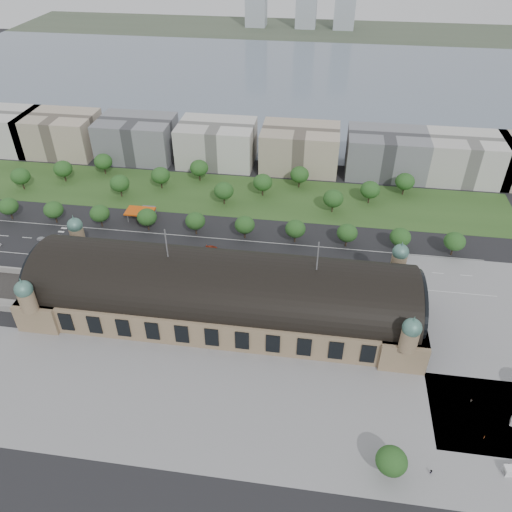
# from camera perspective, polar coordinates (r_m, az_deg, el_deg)

# --- Properties ---
(ground) EXTENTS (900.00, 900.00, 0.00)m
(ground) POSITION_cam_1_polar(r_m,az_deg,el_deg) (199.56, -3.74, -6.45)
(ground) COLOR black
(ground) RESTS_ON ground
(station) EXTENTS (150.00, 48.40, 44.30)m
(station) POSITION_cam_1_polar(r_m,az_deg,el_deg) (192.72, -3.85, -4.21)
(station) COLOR #907659
(station) RESTS_ON ground
(plaza_south) EXTENTS (190.00, 48.00, 0.12)m
(plaza_south) POSITION_cam_1_polar(r_m,az_deg,el_deg) (169.26, -3.29, -16.88)
(plaza_south) COLOR gray
(plaza_south) RESTS_ON ground
(plaza_east) EXTENTS (56.00, 100.00, 0.12)m
(plaza_east) POSITION_cam_1_polar(r_m,az_deg,el_deg) (208.58, 25.57, -8.59)
(plaza_east) COLOR gray
(plaza_east) RESTS_ON ground
(road_slab) EXTENTS (260.00, 26.00, 0.10)m
(road_slab) POSITION_cam_1_polar(r_m,az_deg,el_deg) (232.03, -6.75, 0.41)
(road_slab) COLOR black
(road_slab) RESTS_ON ground
(grass_belt) EXTENTS (300.00, 45.00, 0.10)m
(grass_belt) POSITION_cam_1_polar(r_m,az_deg,el_deg) (276.05, -3.03, 6.99)
(grass_belt) COLOR #2E5020
(grass_belt) RESTS_ON ground
(petrol_station) EXTENTS (14.00, 13.00, 5.05)m
(petrol_station) POSITION_cam_1_polar(r_m,az_deg,el_deg) (261.58, -12.62, 5.03)
(petrol_station) COLOR #CF4C0C
(petrol_station) RESTS_ON ground
(lake) EXTENTS (700.00, 320.00, 0.08)m
(lake) POSITION_cam_1_polar(r_m,az_deg,el_deg) (462.10, 3.90, 19.32)
(lake) COLOR slate
(lake) RESTS_ON ground
(far_shore) EXTENTS (700.00, 120.00, 0.14)m
(far_shore) POSITION_cam_1_polar(r_m,az_deg,el_deg) (655.53, 5.60, 24.38)
(far_shore) COLOR #44513D
(far_shore) RESTS_ON ground
(office_0) EXTENTS (45.00, 32.00, 24.00)m
(office_0) POSITION_cam_1_polar(r_m,az_deg,el_deg) (364.18, -27.16, 12.68)
(office_0) COLOR beige
(office_0) RESTS_ON ground
(office_1) EXTENTS (45.00, 32.00, 24.00)m
(office_1) POSITION_cam_1_polar(r_m,az_deg,el_deg) (343.42, -21.48, 12.88)
(office_1) COLOR #B2A18B
(office_1) RESTS_ON ground
(office_2) EXTENTS (45.00, 32.00, 24.00)m
(office_2) POSITION_cam_1_polar(r_m,az_deg,el_deg) (322.60, -13.44, 12.95)
(office_2) COLOR slate
(office_2) RESTS_ON ground
(office_3) EXTENTS (45.00, 32.00, 24.00)m
(office_3) POSITION_cam_1_polar(r_m,az_deg,el_deg) (308.56, -4.50, 12.74)
(office_3) COLOR beige
(office_3) RESTS_ON ground
(office_4) EXTENTS (45.00, 32.00, 24.00)m
(office_4) POSITION_cam_1_polar(r_m,az_deg,el_deg) (302.24, 5.03, 12.18)
(office_4) COLOR #B2A18B
(office_4) RESTS_ON ground
(office_5) EXTENTS (45.00, 32.00, 24.00)m
(office_5) POSITION_cam_1_polar(r_m,az_deg,el_deg) (304.12, 14.64, 11.29)
(office_5) COLOR slate
(office_5) RESTS_ON ground
(office_6) EXTENTS (45.00, 32.00, 24.00)m
(office_6) POSITION_cam_1_polar(r_m,az_deg,el_deg) (312.71, 22.93, 10.26)
(office_6) COLOR beige
(office_6) RESTS_ON ground
(tree_row_0) EXTENTS (9.60, 9.60, 11.52)m
(tree_row_0) POSITION_cam_1_polar(r_m,az_deg,el_deg) (279.72, -26.45, 5.11)
(tree_row_0) COLOR #2D2116
(tree_row_0) RESTS_ON ground
(tree_row_1) EXTENTS (9.60, 9.60, 11.52)m
(tree_row_1) POSITION_cam_1_polar(r_m,az_deg,el_deg) (267.29, -22.14, 4.91)
(tree_row_1) COLOR #2D2116
(tree_row_1) RESTS_ON ground
(tree_row_2) EXTENTS (9.60, 9.60, 11.52)m
(tree_row_2) POSITION_cam_1_polar(r_m,az_deg,el_deg) (256.51, -17.44, 4.66)
(tree_row_2) COLOR #2D2116
(tree_row_2) RESTS_ON ground
(tree_row_3) EXTENTS (9.60, 9.60, 11.52)m
(tree_row_3) POSITION_cam_1_polar(r_m,az_deg,el_deg) (247.60, -12.36, 4.36)
(tree_row_3) COLOR #2D2116
(tree_row_3) RESTS_ON ground
(tree_row_4) EXTENTS (9.60, 9.60, 11.52)m
(tree_row_4) POSITION_cam_1_polar(r_m,az_deg,el_deg) (240.76, -6.96, 4.00)
(tree_row_4) COLOR #2D2116
(tree_row_4) RESTS_ON ground
(tree_row_5) EXTENTS (9.60, 9.60, 11.52)m
(tree_row_5) POSITION_cam_1_polar(r_m,az_deg,el_deg) (236.16, -1.30, 3.58)
(tree_row_5) COLOR #2D2116
(tree_row_5) RESTS_ON ground
(tree_row_6) EXTENTS (9.60, 9.60, 11.52)m
(tree_row_6) POSITION_cam_1_polar(r_m,az_deg,el_deg) (233.96, 4.52, 3.11)
(tree_row_6) COLOR #2D2116
(tree_row_6) RESTS_ON ground
(tree_row_7) EXTENTS (9.60, 9.60, 11.52)m
(tree_row_7) POSITION_cam_1_polar(r_m,az_deg,el_deg) (234.20, 10.38, 2.61)
(tree_row_7) COLOR #2D2116
(tree_row_7) RESTS_ON ground
(tree_row_8) EXTENTS (9.60, 9.60, 11.52)m
(tree_row_8) POSITION_cam_1_polar(r_m,az_deg,el_deg) (236.89, 16.17, 2.09)
(tree_row_8) COLOR #2D2116
(tree_row_8) RESTS_ON ground
(tree_row_9) EXTENTS (9.60, 9.60, 11.52)m
(tree_row_9) POSITION_cam_1_polar(r_m,az_deg,el_deg) (241.94, 21.76, 1.56)
(tree_row_9) COLOR #2D2116
(tree_row_9) RESTS_ON ground
(tree_belt_0) EXTENTS (10.40, 10.40, 12.48)m
(tree_belt_0) POSITION_cam_1_polar(r_m,az_deg,el_deg) (306.40, -25.33, 8.24)
(tree_belt_0) COLOR #2D2116
(tree_belt_0) RESTS_ON ground
(tree_belt_1) EXTENTS (10.40, 10.40, 12.48)m
(tree_belt_1) POSITION_cam_1_polar(r_m,az_deg,el_deg) (305.91, -21.21, 9.29)
(tree_belt_1) COLOR #2D2116
(tree_belt_1) RESTS_ON ground
(tree_belt_2) EXTENTS (10.40, 10.40, 12.48)m
(tree_belt_2) POSITION_cam_1_polar(r_m,az_deg,el_deg) (307.07, -17.07, 10.28)
(tree_belt_2) COLOR #2D2116
(tree_belt_2) RESTS_ON ground
(tree_belt_3) EXTENTS (10.40, 10.40, 12.48)m
(tree_belt_3) POSITION_cam_1_polar(r_m,az_deg,el_deg) (280.14, -15.32, 8.02)
(tree_belt_3) COLOR #2D2116
(tree_belt_3) RESTS_ON ground
(tree_belt_4) EXTENTS (10.40, 10.40, 12.48)m
(tree_belt_4) POSITION_cam_1_polar(r_m,az_deg,el_deg) (283.45, -10.87, 9.04)
(tree_belt_4) COLOR #2D2116
(tree_belt_4) RESTS_ON ground
(tree_belt_5) EXTENTS (10.40, 10.40, 12.48)m
(tree_belt_5) POSITION_cam_1_polar(r_m,az_deg,el_deg) (288.48, -6.52, 9.98)
(tree_belt_5) COLOR #2D2116
(tree_belt_5) RESTS_ON ground
(tree_belt_6) EXTENTS (10.40, 10.40, 12.48)m
(tree_belt_6) POSITION_cam_1_polar(r_m,az_deg,el_deg) (263.77, -3.70, 7.46)
(tree_belt_6) COLOR #2D2116
(tree_belt_6) RESTS_ON ground
(tree_belt_7) EXTENTS (10.40, 10.40, 12.48)m
(tree_belt_7) POSITION_cam_1_polar(r_m,az_deg,el_deg) (271.30, 0.77, 8.41)
(tree_belt_7) COLOR #2D2116
(tree_belt_7) RESTS_ON ground
(tree_belt_8) EXTENTS (10.40, 10.40, 12.48)m
(tree_belt_8) POSITION_cam_1_polar(r_m,az_deg,el_deg) (280.44, 5.00, 9.26)
(tree_belt_8) COLOR #2D2116
(tree_belt_8) RESTS_ON ground
(tree_belt_9) EXTENTS (10.40, 10.40, 12.48)m
(tree_belt_9) POSITION_cam_1_polar(r_m,az_deg,el_deg) (259.16, 8.83, 6.52)
(tree_belt_9) COLOR #2D2116
(tree_belt_9) RESTS_ON ground
(tree_belt_10) EXTENTS (10.40, 10.40, 12.48)m
(tree_belt_10) POSITION_cam_1_polar(r_m,az_deg,el_deg) (270.85, 12.92, 7.39)
(tree_belt_10) COLOR #2D2116
(tree_belt_10) RESTS_ON ground
(tree_belt_11) EXTENTS (10.40, 10.40, 12.48)m
(tree_belt_11) POSITION_cam_1_polar(r_m,az_deg,el_deg) (283.85, 16.66, 8.16)
(tree_belt_11) COLOR #2D2116
(tree_belt_11) RESTS_ON ground
(tree_plaza_s) EXTENTS (9.00, 9.00, 10.64)m
(tree_plaza_s) POSITION_cam_1_polar(r_m,az_deg,el_deg) (155.22, 15.23, -21.68)
(tree_plaza_s) COLOR #2D2116
(tree_plaza_s) RESTS_ON ground
(traffic_car_1) EXTENTS (4.94, 1.93, 1.60)m
(traffic_car_1) POSITION_cam_1_polar(r_m,az_deg,el_deg) (259.01, -23.22, 1.81)
(traffic_car_1) COLOR gray
(traffic_car_1) RESTS_ON ground
(traffic_car_2) EXTENTS (6.19, 3.36, 1.65)m
(traffic_car_2) POSITION_cam_1_polar(r_m,az_deg,el_deg) (237.64, -13.42, 0.77)
(traffic_car_2) COLOR black
(traffic_car_2) RESTS_ON ground
(traffic_car_3) EXTENTS (5.38, 2.36, 1.54)m
(traffic_car_3) POSITION_cam_1_polar(r_m,az_deg,el_deg) (233.20, -5.09, 0.97)
(traffic_car_3) COLOR maroon
(traffic_car_3) RESTS_ON ground
(traffic_car_4) EXTENTS (3.80, 1.56, 1.29)m
(traffic_car_4) POSITION_cam_1_polar(r_m,az_deg,el_deg) (225.13, -2.92, -0.43)
(traffic_car_4) COLOR #1C1843
(traffic_car_4) RESTS_ON ground
(traffic_car_6) EXTENTS (5.78, 2.78, 1.59)m
(traffic_car_6) POSITION_cam_1_polar(r_m,az_deg,el_deg) (225.07, 14.94, -1.79)
(traffic_car_6) COLOR white
(traffic_car_6) RESTS_ON ground
(parked_car_0) EXTENTS (4.81, 3.49, 1.51)m
(parked_car_0) POSITION_cam_1_polar(r_m,az_deg,el_deg) (243.20, -21.35, -0.07)
(parked_car_0) COLOR black
(parked_car_0) RESTS_ON ground
(parked_car_1) EXTENTS (6.46, 4.69, 1.63)m
(parked_car_1) POSITION_cam_1_polar(r_m,az_deg,el_deg) (230.72, -15.68, -0.87)
(parked_car_1) COLOR maroon
(parked_car_1) RESTS_ON ground
(parked_car_2) EXTENTS (5.52, 3.82, 1.49)m
(parked_car_2) POSITION_cam_1_polar(r_m,az_deg,el_deg) (231.28, -17.18, -1.10)
(parked_car_2) COLOR #171B40
(parked_car_2) RESTS_ON ground
(parked_car_3) EXTENTS (4.48, 4.03, 1.47)m
(parked_car_3) POSITION_cam_1_polar(r_m,az_deg,el_deg) (227.32, -12.63, -0.96)
(parked_car_3) COLOR #4F5356
(parked_car_3) RESTS_ON ground
(parked_car_4) EXTENTS (4.43, 2.90, 1.38)m
(parked_car_4) POSITION_cam_1_polar(r_m,az_deg,el_deg) (227.95, -14.14, -1.12)
(parked_car_4) COLOR silver
(parked_car_4) RESTS_ON ground
(parked_car_5) EXTENTS (5.69, 4.91, 1.45)m
(parked_car_5) POSITION_cam_1_polar(r_m,az_deg,el_deg) (223.57, -9.43, -1.22)
(parked_car_5) COLOR #9B9EA3
(parked_car_5) RESTS_ON ground
(parked_car_6) EXTENTS (5.63, 4.62, 1.54)m
(parked_car_6) POSITION_cam_1_polar(r_m,az_deg,el_deg) (225.95, -13.89, -1.43)
(parked_car_6) COLOR black
(parked_car_6) RESTS_ON ground
(bus_west) EXTENTS (11.64, 2.73, 3.24)m
(bus_west) POSITION_cam_1_polar(r_m,az_deg,el_deg) (227.23, -8.39, -0.12)
(bus_west) COLOR red
(bus_west) RESTS_ON ground
(bus_mid) EXTENTS (10.74, 3.46, 2.94)m
(bus_mid) POSITION_cam_1_polar(r_m,az_deg,el_deg) (221.70, -3.73, -0.86)
(bus_mid) COLOR silver
(bus_mid) RESTS_ON ground
(bus_east) EXTENTS (12.49, 3.21, 3.46)m
(bus_east) POSITION_cam_1_polar(r_m,az_deg,el_deg) (217.41, 0.26, -1.55)
(bus_east) COLOR #BAB7AC
(bus_east) RESTS_ON ground
(pedestrian_1) EXTENTS (0.60, 0.71, 1.64)m
(pedestrian_1) POSITION_cam_1_polar(r_m,az_deg,el_deg) (176.05, 24.62, -18.32)
(pedestrian_1) COLOR gray
(pedestrian_1) RESTS_ON ground
(pedestrian_2) EXTENTS (0.45, 0.76, 1.56)m
(pedestrian_2) POSITION_cam_1_polar(r_m,az_deg,el_deg) (183.71, 23.39, -14.91)
(pedestrian_2) COLOR gray
(pedestrian_2) RESTS_ON ground
(pedestrian_3) EXTENTS (1.09, 0.54, 1.83)m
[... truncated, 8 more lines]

